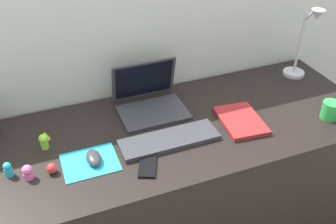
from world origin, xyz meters
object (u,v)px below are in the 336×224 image
at_px(laptop, 149,98).
at_px(toy_figurine_cyan, 8,169).
at_px(desk_lamp, 304,45).
at_px(notebook_pad, 241,121).
at_px(toy_figurine_yellow, 45,135).
at_px(toy_figurine_pink, 28,172).
at_px(mouse, 94,158).
at_px(keyboard, 169,140).
at_px(cell_phone, 148,166).
at_px(toy_figurine_lime, 44,141).
at_px(coffee_mug, 330,110).
at_px(toy_figurine_red, 52,169).

bearing_deg(laptop, toy_figurine_cyan, -159.51).
height_order(desk_lamp, notebook_pad, desk_lamp).
xyz_separation_m(toy_figurine_cyan, toy_figurine_yellow, (0.15, 0.17, -0.01)).
xyz_separation_m(toy_figurine_pink, toy_figurine_yellow, (0.08, 0.21, -0.01)).
relative_size(toy_figurine_pink, toy_figurine_cyan, 0.98).
bearing_deg(toy_figurine_cyan, laptop, 20.49).
xyz_separation_m(mouse, toy_figurine_pink, (-0.24, 0.00, 0.01)).
relative_size(keyboard, toy_figurine_cyan, 6.77).
distance_m(cell_phone, notebook_pad, 0.49).
xyz_separation_m(desk_lamp, toy_figurine_lime, (-1.30, -0.11, -0.15)).
height_order(laptop, coffee_mug, laptop).
relative_size(desk_lamp, toy_figurine_cyan, 6.43).
distance_m(toy_figurine_lime, toy_figurine_red, 0.16).
relative_size(keyboard, cell_phone, 3.20).
bearing_deg(cell_phone, mouse, 174.25).
bearing_deg(notebook_pad, mouse, -173.05).
xyz_separation_m(cell_phone, desk_lamp, (0.95, 0.36, 0.18)).
xyz_separation_m(toy_figurine_cyan, toy_figurine_red, (0.15, -0.04, -0.01)).
bearing_deg(notebook_pad, laptop, 147.78).
height_order(keyboard, toy_figurine_cyan, toy_figurine_cyan).
height_order(coffee_mug, toy_figurine_lime, coffee_mug).
bearing_deg(cell_phone, toy_figurine_yellow, 160.29).
distance_m(notebook_pad, toy_figurine_pink, 0.90).
xyz_separation_m(laptop, desk_lamp, (0.81, -0.02, 0.13)).
relative_size(mouse, toy_figurine_lime, 1.43).
xyz_separation_m(laptop, toy_figurine_red, (-0.48, -0.28, -0.03)).
relative_size(keyboard, toy_figurine_yellow, 10.13).
xyz_separation_m(toy_figurine_lime, toy_figurine_red, (0.01, -0.16, -0.02)).
xyz_separation_m(desk_lamp, toy_figurine_yellow, (-1.29, -0.05, -0.16)).
height_order(coffee_mug, toy_figurine_pink, coffee_mug).
distance_m(cell_phone, toy_figurine_yellow, 0.46).
height_order(mouse, cell_phone, mouse).
bearing_deg(keyboard, mouse, -178.33).
distance_m(keyboard, toy_figurine_red, 0.47).
distance_m(coffee_mug, toy_figurine_red, 1.20).
relative_size(keyboard, coffee_mug, 5.04).
relative_size(toy_figurine_pink, toy_figurine_yellow, 1.47).
height_order(toy_figurine_pink, toy_figurine_yellow, toy_figurine_pink).
relative_size(laptop, cell_phone, 2.34).
distance_m(desk_lamp, toy_figurine_yellow, 1.30).
bearing_deg(cell_phone, desk_lamp, 43.44).
distance_m(toy_figurine_cyan, toy_figurine_lime, 0.18).
height_order(keyboard, desk_lamp, desk_lamp).
bearing_deg(cell_phone, toy_figurine_pink, -170.64).
distance_m(mouse, toy_figurine_cyan, 0.31).
bearing_deg(toy_figurine_cyan, toy_figurine_pink, -31.74).
height_order(toy_figurine_cyan, toy_figurine_yellow, toy_figurine_cyan).
bearing_deg(notebook_pad, cell_phone, -160.64).
relative_size(notebook_pad, toy_figurine_lime, 3.58).
xyz_separation_m(toy_figurine_red, toy_figurine_yellow, (0.00, 0.21, -0.00)).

